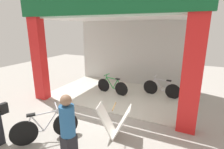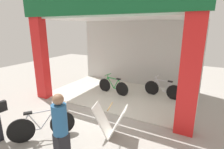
{
  "view_description": "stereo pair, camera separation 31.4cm",
  "coord_description": "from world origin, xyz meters",
  "px_view_note": "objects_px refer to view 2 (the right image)",
  "views": [
    {
      "loc": [
        2.87,
        -5.09,
        2.96
      ],
      "look_at": [
        0.0,
        0.9,
        1.15
      ],
      "focal_mm": 28.35,
      "sensor_mm": 36.0,
      "label": 1
    },
    {
      "loc": [
        3.15,
        -4.95,
        2.96
      ],
      "look_at": [
        0.0,
        0.9,
        1.15
      ],
      "focal_mm": 28.35,
      "sensor_mm": 36.0,
      "label": 2
    }
  ],
  "objects_px": {
    "bicycle_inside_0": "(163,89)",
    "bicycle_inside_1": "(113,86)",
    "sandwich_board_sign": "(110,121)",
    "pedestrian_1": "(61,132)",
    "bicycle_parked_0": "(42,126)"
  },
  "relations": [
    {
      "from": "bicycle_inside_1",
      "to": "sandwich_board_sign",
      "type": "bearing_deg",
      "value": -63.57
    },
    {
      "from": "bicycle_inside_0",
      "to": "sandwich_board_sign",
      "type": "xyz_separation_m",
      "value": [
        -0.64,
        -3.51,
        0.09
      ]
    },
    {
      "from": "bicycle_inside_0",
      "to": "sandwich_board_sign",
      "type": "relative_size",
      "value": 1.63
    },
    {
      "from": "bicycle_parked_0",
      "to": "sandwich_board_sign",
      "type": "xyz_separation_m",
      "value": [
        1.56,
        0.96,
        0.07
      ]
    },
    {
      "from": "bicycle_inside_1",
      "to": "pedestrian_1",
      "type": "xyz_separation_m",
      "value": [
        1.11,
        -4.38,
        0.53
      ]
    },
    {
      "from": "bicycle_inside_0",
      "to": "bicycle_inside_1",
      "type": "relative_size",
      "value": 1.03
    },
    {
      "from": "bicycle_parked_0",
      "to": "sandwich_board_sign",
      "type": "bearing_deg",
      "value": 31.6
    },
    {
      "from": "bicycle_inside_1",
      "to": "bicycle_inside_0",
      "type": "bearing_deg",
      "value": 16.92
    },
    {
      "from": "bicycle_inside_0",
      "to": "pedestrian_1",
      "type": "height_order",
      "value": "pedestrian_1"
    },
    {
      "from": "bicycle_inside_1",
      "to": "sandwich_board_sign",
      "type": "xyz_separation_m",
      "value": [
        1.43,
        -2.88,
        0.11
      ]
    },
    {
      "from": "bicycle_inside_1",
      "to": "sandwich_board_sign",
      "type": "relative_size",
      "value": 1.58
    },
    {
      "from": "bicycle_inside_0",
      "to": "bicycle_parked_0",
      "type": "distance_m",
      "value": 4.98
    },
    {
      "from": "sandwich_board_sign",
      "to": "bicycle_parked_0",
      "type": "bearing_deg",
      "value": -148.4
    },
    {
      "from": "sandwich_board_sign",
      "to": "pedestrian_1",
      "type": "xyz_separation_m",
      "value": [
        -0.33,
        -1.5,
        0.42
      ]
    },
    {
      "from": "bicycle_parked_0",
      "to": "sandwich_board_sign",
      "type": "distance_m",
      "value": 1.83
    }
  ]
}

